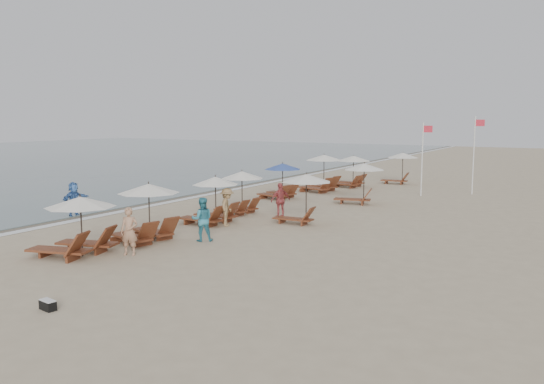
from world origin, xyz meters
The scene contains 21 objects.
ground centered at (0.00, 0.00, 0.00)m, with size 160.00×160.00×0.00m, color tan.
wet_sand_band centered at (-12.50, 10.00, 0.00)m, with size 3.20×140.00×0.01m, color #6B5E4C.
foam_line centered at (-11.20, 10.00, 0.01)m, with size 0.50×140.00×0.02m, color white.
lounger_station_0 centered at (-5.92, -3.33, 1.00)m, with size 2.84×2.56×2.05m.
lounger_station_1 centered at (-5.39, -0.54, 1.09)m, with size 2.74×2.44×2.24m.
lounger_station_2 centered at (-5.43, 3.75, 0.96)m, with size 2.55×2.06×2.11m.
lounger_station_3 centered at (-5.72, 6.48, 1.11)m, with size 2.39×2.11×2.11m.
lounger_station_4 centered at (-6.62, 12.09, 1.02)m, with size 2.56×2.26×2.07m.
lounger_station_5 centered at (-5.88, 16.10, 1.11)m, with size 2.85×2.62×2.37m.
lounger_station_6 centered at (-5.11, 19.32, 1.12)m, with size 2.62×2.33×2.14m.
inland_station_0 centered at (-1.87, 5.67, 1.46)m, with size 2.56×2.24×2.22m.
inland_station_1 centered at (-1.81, 12.47, 1.37)m, with size 2.73×2.24×2.22m.
inland_station_2 centered at (-2.77, 22.80, 1.43)m, with size 2.60×2.24×2.22m.
beachgoer_near centered at (-4.38, -2.38, 0.83)m, with size 0.61×0.40×1.66m, color tan.
beachgoer_mid_a centered at (-3.55, 0.64, 0.84)m, with size 0.82×0.64×1.69m, color teal.
beachgoer_mid_b centered at (-4.46, 3.63, 0.83)m, with size 1.08×0.62×1.67m, color #96774C.
beachgoer_far_a centered at (-3.42, 6.54, 0.83)m, with size 0.97×0.41×1.66m, color #B8494B.
waterline_walker centered at (-12.19, 1.98, 0.83)m, with size 1.54×0.49×1.66m, color #355FA1.
duffel_bag centered at (-2.12, -7.52, 0.13)m, with size 0.49×0.30×0.26m.
flag_pole_near centered at (0.31, 17.38, 2.46)m, with size 0.60×0.08×4.43m.
flag_pole_far centered at (2.86, 19.60, 2.64)m, with size 0.60×0.08×4.79m.
Camera 1 is at (9.30, -16.26, 4.68)m, focal length 37.07 mm.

